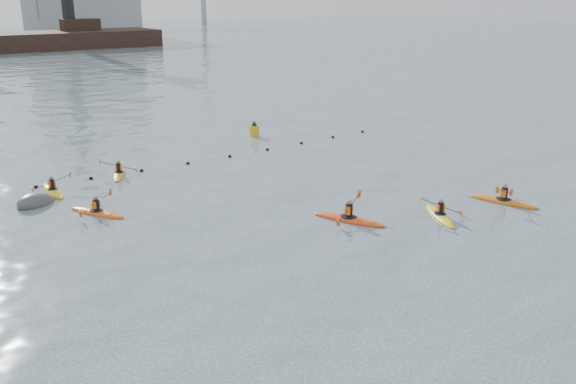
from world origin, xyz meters
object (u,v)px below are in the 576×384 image
kayaker_5 (53,190)px  mooring_buoy (37,204)px  kayaker_0 (349,218)px  kayaker_3 (119,173)px  kayaker_1 (440,215)px  kayaker_2 (97,212)px  kayaker_4 (503,201)px  nav_buoy (254,131)px

kayaker_5 → mooring_buoy: kayaker_5 is taller
kayaker_0 → kayaker_3: size_ratio=1.17×
kayaker_1 → kayaker_3: size_ratio=1.02×
kayaker_5 → mooring_buoy: (-1.21, -1.52, -0.10)m
kayaker_0 → kayaker_1: kayaker_0 is taller
kayaker_2 → kayaker_4: size_ratio=0.88×
kayaker_1 → mooring_buoy: bearing=166.6°
kayaker_2 → kayaker_3: (3.27, 5.78, -0.00)m
kayaker_2 → kayaker_5: kayaker_5 is taller
kayaker_0 → kayaker_1: size_ratio=1.14×
kayaker_0 → kayaker_1: 4.45m
kayaker_5 → kayaker_2: bearing=-81.5°
kayaker_0 → nav_buoy: kayaker_0 is taller
mooring_buoy → kayaker_5: bearing=51.5°
kayaker_1 → nav_buoy: (1.95, 19.75, 0.30)m
kayaker_2 → nav_buoy: bearing=4.2°
kayaker_0 → kayaker_4: kayaker_0 is taller
kayaker_3 → kayaker_0: bearing=-40.2°
mooring_buoy → kayaker_2: bearing=-57.7°
kayaker_1 → kayaker_2: kayaker_1 is taller
kayaker_4 → nav_buoy: bearing=-100.6°
nav_buoy → kayaker_0: bearing=-108.4°
mooring_buoy → kayaker_4: bearing=-34.8°
kayaker_1 → mooring_buoy: 20.16m
kayaker_1 → nav_buoy: bearing=111.6°
kayaker_5 → kayaker_3: bearing=13.2°
kayaker_2 → nav_buoy: nav_buoy is taller
kayaker_2 → kayaker_5: bearing=71.1°
nav_buoy → kayaker_3: bearing=-161.3°
mooring_buoy → nav_buoy: bearing=21.0°
kayaker_4 → nav_buoy: 20.34m
kayaker_2 → nav_buoy: (15.22, 9.82, 0.30)m
kayaker_5 → nav_buoy: 16.82m
kayaker_3 → mooring_buoy: (-5.29, -2.57, -0.10)m
kayaker_3 → kayaker_5: 4.21m
kayaker_4 → kayaker_2: bearing=-47.8°
kayaker_0 → mooring_buoy: 15.83m
kayaker_4 → kayaker_5: bearing=-56.6°
kayaker_5 → mooring_buoy: size_ratio=1.39×
kayaker_4 → kayaker_5: (-18.34, 15.11, -0.01)m
kayaker_2 → nav_buoy: size_ratio=2.44×
kayaker_0 → kayaker_4: bearing=-42.5°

